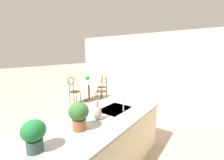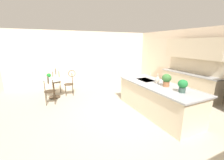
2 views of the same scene
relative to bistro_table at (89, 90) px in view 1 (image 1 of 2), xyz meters
The scene contains 12 objects.
ground_plane 3.09m from the bistro_table, 38.53° to the left, with size 40.00×40.00×0.00m, color #B2A893.
wall_left_window 2.82m from the bistro_table, 134.40° to the left, with size 0.12×7.80×2.70m, color beige.
kitchen_island 3.85m from the bistro_table, 45.67° to the left, with size 2.80×1.06×0.92m.
bistro_table is the anchor object (origin of this frame).
chair_near_window 0.67m from the bistro_table, 14.50° to the right, with size 0.50×0.42×1.04m.
chair_by_island 0.71m from the bistro_table, 166.15° to the left, with size 0.50×0.41×1.04m.
chair_toward_desk 0.66m from the bistro_table, 93.61° to the left, with size 0.43×0.51×1.04m.
sink_faucet 3.68m from the bistro_table, 53.86° to the left, with size 0.02×0.02×0.22m, color #B2B5BA.
potted_plant_on_table 0.45m from the bistro_table, 118.41° to the right, with size 0.17×0.17×0.24m.
potted_plant_counter_far 4.55m from the bistro_table, 38.06° to the left, with size 0.23×0.23×0.32m.
potted_plant_counter_near 4.16m from the bistro_table, 43.11° to the left, with size 0.25×0.25×0.36m.
vase_on_counter 3.89m from the bistro_table, 46.60° to the left, with size 0.13×0.13×0.29m.
Camera 1 is at (1.78, 2.27, 1.87)m, focal length 23.90 mm.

